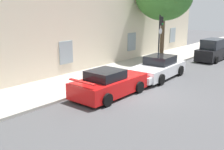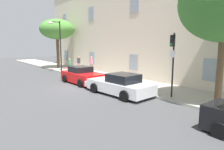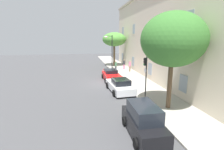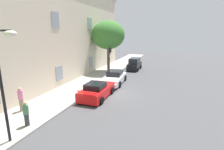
# 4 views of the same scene
# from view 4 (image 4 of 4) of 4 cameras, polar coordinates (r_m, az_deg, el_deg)

# --- Properties ---
(ground_plane) EXTENTS (80.00, 80.00, 0.00)m
(ground_plane) POSITION_cam_4_polar(r_m,az_deg,el_deg) (16.56, -0.15, -6.32)
(ground_plane) COLOR #444447
(sidewalk) EXTENTS (60.00, 3.76, 0.14)m
(sidewalk) POSITION_cam_4_polar(r_m,az_deg,el_deg) (18.19, -11.93, -4.52)
(sidewalk) COLOR #A8A399
(sidewalk) RESTS_ON ground
(building_facade) EXTENTS (36.25, 4.38, 11.71)m
(building_facade) POSITION_cam_4_polar(r_m,az_deg,el_deg) (19.62, -22.61, 13.29)
(building_facade) COLOR beige
(building_facade) RESTS_ON ground
(sportscar_red_lead) EXTENTS (4.71, 2.22, 1.41)m
(sportscar_red_lead) POSITION_cam_4_polar(r_m,az_deg,el_deg) (15.78, -4.76, -5.06)
(sportscar_red_lead) COLOR red
(sportscar_red_lead) RESTS_ON ground
(sportscar_yellow_flank) EXTENTS (5.17, 2.46, 1.40)m
(sportscar_yellow_flank) POSITION_cam_4_polar(r_m,az_deg,el_deg) (19.78, 0.61, -1.10)
(sportscar_yellow_flank) COLOR white
(sportscar_yellow_flank) RESTS_ON ground
(hatchback_parked) EXTENTS (3.94, 1.80, 1.84)m
(hatchback_parked) POSITION_cam_4_polar(r_m,az_deg,el_deg) (27.42, 7.42, 3.47)
(hatchback_parked) COLOR black
(hatchback_parked) RESTS_ON ground
(tree_midblock) EXTENTS (4.67, 4.67, 7.23)m
(tree_midblock) POSITION_cam_4_polar(r_m,az_deg,el_deg) (24.99, -1.27, 13.03)
(tree_midblock) COLOR brown
(tree_midblock) RESTS_ON sidewalk
(traffic_light) EXTENTS (0.44, 0.36, 3.80)m
(traffic_light) POSITION_cam_4_polar(r_m,az_deg,el_deg) (22.70, -0.69, 6.29)
(traffic_light) COLOR black
(traffic_light) RESTS_ON sidewalk
(street_lamp) EXTENTS (0.44, 1.42, 5.80)m
(street_lamp) POSITION_cam_4_polar(r_m,az_deg,el_deg) (9.48, -31.88, 2.22)
(street_lamp) COLOR black
(street_lamp) RESTS_ON sidewalk
(pedestrian_admiring) EXTENTS (0.45, 0.45, 1.78)m
(pedestrian_admiring) POSITION_cam_4_polar(r_m,az_deg,el_deg) (14.18, -27.90, -7.00)
(pedestrian_admiring) COLOR #8C7259
(pedestrian_admiring) RESTS_ON sidewalk
(pedestrian_bystander) EXTENTS (0.47, 0.47, 1.58)m
(pedestrian_bystander) POSITION_cam_4_polar(r_m,az_deg,el_deg) (11.91, -26.52, -11.26)
(pedestrian_bystander) COLOR #333338
(pedestrian_bystander) RESTS_ON sidewalk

